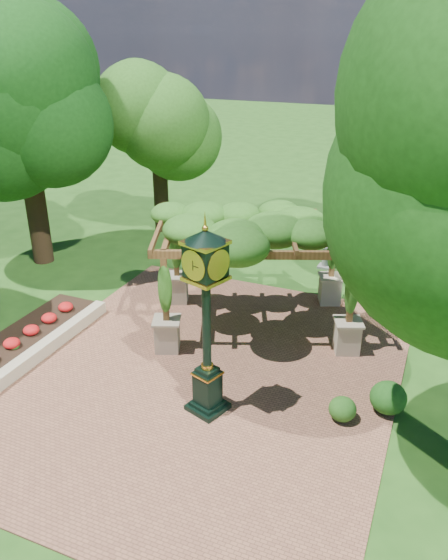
% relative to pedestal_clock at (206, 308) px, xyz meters
% --- Properties ---
extents(ground, '(120.00, 120.00, 0.00)m').
position_rel_pedestal_clock_xyz_m(ground, '(-0.74, 0.29, -2.83)').
color(ground, '#1E4714').
rests_on(ground, ground).
extents(brick_plaza, '(10.00, 12.00, 0.04)m').
position_rel_pedestal_clock_xyz_m(brick_plaza, '(-0.74, 1.29, -2.81)').
color(brick_plaza, brown).
rests_on(brick_plaza, ground).
extents(border_wall, '(0.35, 5.00, 0.40)m').
position_rel_pedestal_clock_xyz_m(border_wall, '(-5.34, 0.79, -2.63)').
color(border_wall, '#C6B793').
rests_on(border_wall, ground).
extents(flower_bed, '(1.50, 5.00, 0.36)m').
position_rel_pedestal_clock_xyz_m(flower_bed, '(-6.24, 0.79, -2.65)').
color(flower_bed, red).
rests_on(flower_bed, ground).
extents(pedestal_clock, '(1.18, 1.18, 4.73)m').
position_rel_pedestal_clock_xyz_m(pedestal_clock, '(0.00, 0.00, 0.00)').
color(pedestal_clock, black).
rests_on(pedestal_clock, brick_plaza).
extents(pergola, '(6.94, 5.68, 3.77)m').
position_rel_pedestal_clock_xyz_m(pergola, '(-0.39, 4.46, 0.26)').
color(pergola, '#BDAE8D').
rests_on(pergola, brick_plaza).
extents(sundial, '(0.51, 0.51, 0.89)m').
position_rel_pedestal_clock_xyz_m(sundial, '(0.58, 9.83, -2.44)').
color(sundial, gray).
rests_on(sundial, ground).
extents(shrub_front, '(0.81, 0.81, 0.59)m').
position_rel_pedestal_clock_xyz_m(shrub_front, '(3.11, 0.88, -2.50)').
color(shrub_front, '#285D1A').
rests_on(shrub_front, brick_plaza).
extents(shrub_mid, '(1.06, 1.06, 0.80)m').
position_rel_pedestal_clock_xyz_m(shrub_mid, '(4.05, 1.60, -2.39)').
color(shrub_mid, '#1F5517').
rests_on(shrub_mid, brick_plaza).
extents(shrub_back, '(0.89, 0.89, 0.61)m').
position_rel_pedestal_clock_xyz_m(shrub_back, '(3.46, 6.67, -2.49)').
color(shrub_back, '#2D611C').
rests_on(shrub_back, brick_plaza).
extents(tree_west_near, '(5.18, 5.18, 9.33)m').
position_rel_pedestal_clock_xyz_m(tree_west_near, '(-10.03, 6.09, 3.57)').
color(tree_west_near, '#2F1F12').
rests_on(tree_west_near, ground).
extents(tree_west_far, '(3.97, 3.97, 7.55)m').
position_rel_pedestal_clock_xyz_m(tree_west_far, '(-7.43, 11.28, 2.34)').
color(tree_west_far, black).
rests_on(tree_west_far, ground).
extents(tree_north, '(3.56, 3.56, 7.63)m').
position_rel_pedestal_clock_xyz_m(tree_north, '(1.87, 13.12, 2.39)').
color(tree_north, '#322114').
rests_on(tree_north, ground).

